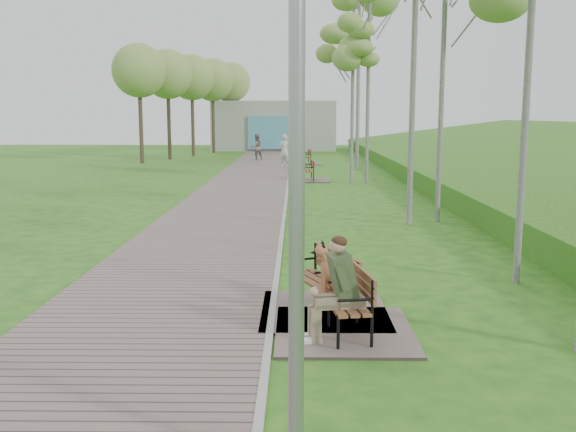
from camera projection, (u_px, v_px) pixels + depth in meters
walkway at (241, 191)px, 24.43m from camera, size 3.50×67.00×0.04m
kerb at (287, 191)px, 24.40m from camera, size 0.10×67.00×0.05m
building_north at (274, 126)px, 53.23m from camera, size 10.00×5.20×4.00m
bench_main at (338, 301)px, 8.53m from camera, size 1.83×2.04×1.60m
bench_second at (322, 299)px, 9.47m from camera, size 1.84×2.05×1.13m
bench_third at (308, 176)px, 28.46m from camera, size 1.83×2.03×1.12m
bench_far at (306, 161)px, 38.12m from camera, size 1.75×1.94×1.07m
lamp_post_near at (297, 169)px, 4.78m from camera, size 0.21×0.21×5.35m
lamp_post_second at (292, 138)px, 16.84m from camera, size 0.19×0.19×4.89m
lamp_post_third at (296, 129)px, 35.97m from camera, size 0.17×0.17×4.47m
lamp_post_far at (297, 126)px, 44.66m from camera, size 0.18×0.18×4.59m
pedestrian_near at (285, 151)px, 35.45m from camera, size 0.70×0.49×1.84m
pedestrian_far at (257, 147)px, 41.03m from camera, size 1.01×0.92×1.68m
birch_mid_c at (353, 42)px, 26.50m from camera, size 2.35×2.35×7.48m
birch_far_b at (369, 23)px, 26.27m from camera, size 2.27×2.27×8.42m
birch_far_c at (359, 13)px, 33.29m from camera, size 2.95×2.95×10.33m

